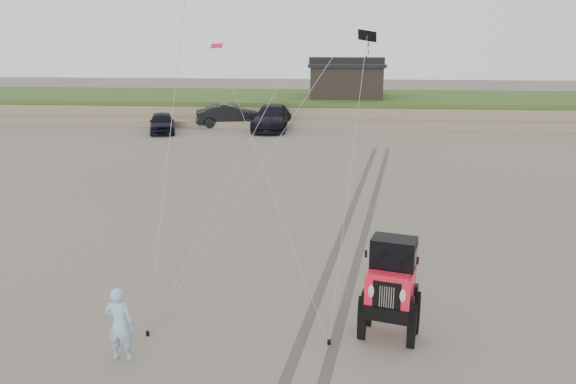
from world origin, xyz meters
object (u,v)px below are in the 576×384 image
(truck_a, at_px, (162,123))
(jeep, at_px, (390,300))
(cabin, at_px, (346,79))
(truck_c, at_px, (272,118))
(man, at_px, (120,324))
(truck_b, at_px, (230,115))

(truck_a, bearing_deg, jeep, -80.62)
(cabin, relative_size, truck_c, 1.02)
(cabin, distance_m, man, 39.23)
(truck_a, xyz_separation_m, man, (8.00, -29.32, 0.12))
(truck_a, distance_m, man, 30.40)
(truck_a, height_order, truck_b, truck_b)
(truck_a, bearing_deg, truck_c, -2.92)
(truck_c, bearing_deg, cabin, 53.86)
(cabin, bearing_deg, truck_c, -127.28)
(truck_a, distance_m, truck_b, 5.51)
(truck_a, distance_m, jeep, 31.19)
(jeep, distance_m, man, 6.15)
(cabin, distance_m, truck_c, 9.63)
(truck_a, height_order, truck_c, truck_c)
(truck_c, distance_m, jeep, 30.51)
(cabin, height_order, truck_a, cabin)
(cabin, relative_size, truck_a, 1.47)
(truck_c, relative_size, man, 3.63)
(jeep, relative_size, man, 3.04)
(truck_c, bearing_deg, man, -88.61)
(cabin, height_order, truck_c, cabin)
(truck_b, bearing_deg, jeep, -175.24)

